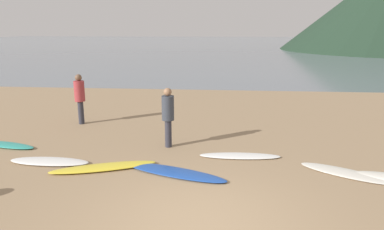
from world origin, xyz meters
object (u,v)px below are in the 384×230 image
(surfboard_1, at_px, (49,161))
(surfboard_2, at_px, (104,167))
(surfboard_4, at_px, (240,156))
(surfboard_0, at_px, (6,145))
(surfboard_3, at_px, (174,172))
(person_2, at_px, (168,113))
(surfboard_5, at_px, (347,173))
(person_1, at_px, (80,95))

(surfboard_1, distance_m, surfboard_2, 1.52)
(surfboard_1, bearing_deg, surfboard_4, 11.27)
(surfboard_0, distance_m, surfboard_3, 5.35)
(person_2, bearing_deg, surfboard_4, 169.88)
(surfboard_5, bearing_deg, surfboard_3, -145.07)
(surfboard_0, bearing_deg, person_2, 17.49)
(surfboard_4, xyz_separation_m, person_2, (-2.02, 0.66, 0.98))
(surfboard_0, distance_m, surfboard_2, 3.66)
(surfboard_2, distance_m, person_1, 4.64)
(surfboard_1, distance_m, person_1, 3.92)
(surfboard_3, bearing_deg, surfboard_1, -167.04)
(surfboard_2, distance_m, surfboard_4, 3.52)
(surfboard_2, bearing_deg, surfboard_1, 149.66)
(surfboard_0, relative_size, surfboard_3, 0.74)
(person_1, bearing_deg, surfboard_3, 175.81)
(surfboard_2, distance_m, person_2, 2.42)
(surfboard_1, distance_m, surfboard_4, 4.91)
(surfboard_2, xyz_separation_m, surfboard_4, (3.33, 1.12, -0.01))
(surfboard_3, height_order, person_2, person_2)
(surfboard_0, distance_m, surfboard_4, 6.72)
(surfboard_5, relative_size, person_1, 1.21)
(surfboard_2, height_order, surfboard_3, surfboard_2)
(surfboard_3, xyz_separation_m, person_1, (-3.90, 4.10, 1.00))
(surfboard_0, distance_m, surfboard_5, 9.24)
(surfboard_0, relative_size, surfboard_4, 0.92)
(surfboard_4, height_order, surfboard_5, surfboard_4)
(surfboard_1, xyz_separation_m, person_1, (-0.65, 3.73, 0.99))
(surfboard_0, xyz_separation_m, surfboard_1, (1.88, -1.13, 0.00))
(surfboard_5, relative_size, person_2, 1.25)
(surfboard_3, height_order, surfboard_4, surfboard_3)
(surfboard_0, xyz_separation_m, surfboard_2, (3.39, -1.39, 0.00))
(surfboard_2, distance_m, surfboard_3, 1.75)
(surfboard_4, distance_m, person_1, 6.27)
(person_1, bearing_deg, surfboard_4, -165.30)
(person_2, bearing_deg, surfboard_3, 110.96)
(surfboard_4, xyz_separation_m, person_1, (-5.49, 2.86, 1.01))
(surfboard_1, bearing_deg, surfboard_0, 149.98)
(surfboard_2, relative_size, person_1, 1.44)
(surfboard_2, bearing_deg, person_1, 97.58)
(surfboard_2, relative_size, person_2, 1.49)
(surfboard_0, bearing_deg, surfboard_1, -18.47)
(surfboard_5, height_order, person_2, person_2)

